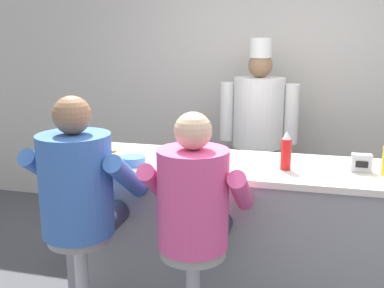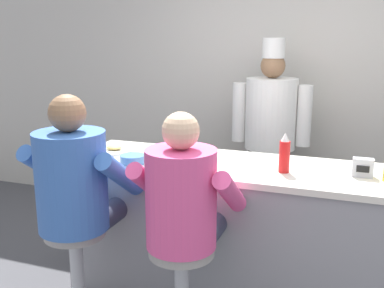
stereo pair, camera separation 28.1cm
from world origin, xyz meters
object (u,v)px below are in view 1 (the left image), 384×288
Objects in this scene: breakfast_plate at (110,152)px; napkin_dispenser_chrome at (361,163)px; ketchup_bottle_red at (286,152)px; diner_seated_pink at (194,207)px; cereal_bowl at (133,161)px; cook_in_whites_near at (258,129)px; diner_seated_blue at (80,191)px; coffee_mug_blue at (171,160)px.

napkin_dispenser_chrome reaches higher than breakfast_plate.
diner_seated_pink is at bearing -128.64° from ketchup_bottle_red.
breakfast_plate is 1.69m from napkin_dispenser_chrome.
napkin_dispenser_chrome is at bearing 8.41° from cereal_bowl.
cereal_bowl reaches higher than breakfast_plate.
napkin_dispenser_chrome is 1.37m from cook_in_whites_near.
cereal_bowl is 1.44m from napkin_dispenser_chrome.
breakfast_plate is 0.17× the size of diner_seated_blue.
cereal_bowl is 0.12× the size of diner_seated_pink.
napkin_dispenser_chrome is (1.69, -0.01, 0.04)m from breakfast_plate.
coffee_mug_blue is 0.55m from diner_seated_pink.
cook_in_whites_near is (0.67, 1.35, -0.02)m from cereal_bowl.
breakfast_plate is 0.55m from coffee_mug_blue.
diner_seated_pink is at bearing -0.28° from diner_seated_blue.
diner_seated_blue is 1.96m from cook_in_whites_near.
cereal_bowl is 0.68m from diner_seated_pink.
cook_in_whites_near reaches higher than ketchup_bottle_red.
ketchup_bottle_red is at bearing 26.25° from diner_seated_blue.
cook_in_whites_near is at bearing 50.61° from breakfast_plate.
breakfast_plate is 0.14× the size of cook_in_whites_near.
breakfast_plate is at bearing -129.39° from cook_in_whites_near.
ketchup_bottle_red is at bearing -171.20° from napkin_dispenser_chrome.
breakfast_plate is 1.47m from cook_in_whites_near.
diner_seated_blue is (-0.16, -0.42, -0.08)m from cereal_bowl.
diner_seated_pink reaches higher than napkin_dispenser_chrome.
napkin_dispenser_chrome is at bearing 8.52° from coffee_mug_blue.
diner_seated_pink reaches higher than coffee_mug_blue.
cook_in_whites_near is at bearing 72.43° from coffee_mug_blue.
cereal_bowl is 0.46m from diner_seated_blue.
diner_seated_blue reaches higher than coffee_mug_blue.
diner_seated_blue is at bearing -153.75° from ketchup_bottle_red.
cook_in_whites_near is (0.83, 1.77, 0.06)m from diner_seated_blue.
coffee_mug_blue is at bearing -171.48° from napkin_dispenser_chrome.
napkin_dispenser_chrome is 1.11m from diner_seated_pink.
coffee_mug_blue is at bearing -171.66° from ketchup_bottle_red.
napkin_dispenser_chrome is at bearing 8.80° from ketchup_bottle_red.
coffee_mug_blue reaches higher than cereal_bowl.
diner_seated_blue is at bearing -111.32° from cereal_bowl.
breakfast_plate is 0.35m from cereal_bowl.
ketchup_bottle_red reaches higher than napkin_dispenser_chrome.
coffee_mug_blue is 0.07× the size of cook_in_whites_near.
diner_seated_blue reaches higher than diner_seated_pink.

